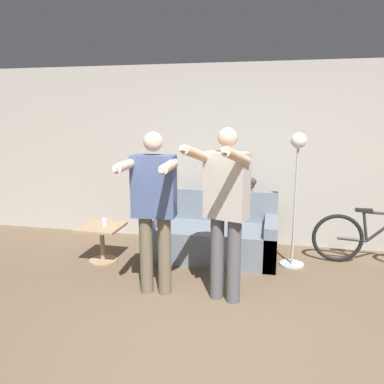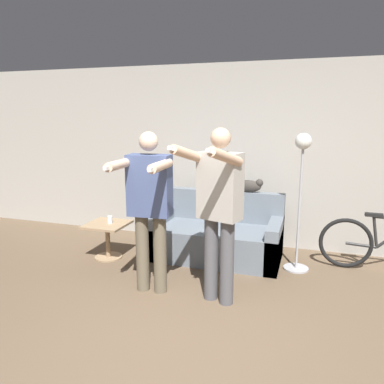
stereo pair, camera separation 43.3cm
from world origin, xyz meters
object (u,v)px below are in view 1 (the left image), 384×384
cat (242,185)px  bicycle (376,239)px  person_right (226,204)px  side_table (102,235)px  person_left (154,203)px  cup (105,222)px  couch (212,236)px  floor_lamp (297,173)px

cat → bicycle: (1.72, -0.18, -0.60)m
person_right → cat: person_right is taller
side_table → bicycle: size_ratio=0.33×
person_left → cat: size_ratio=3.47×
person_left → cup: 1.26m
couch → side_table: size_ratio=3.28×
person_right → cup: person_right is taller
cat → bicycle: cat is taller
floor_lamp → side_table: size_ratio=3.23×
couch → floor_lamp: size_ratio=1.02×
floor_lamp → person_left: bearing=-143.1°
person_right → bicycle: (1.76, 1.34, -0.69)m
floor_lamp → side_table: (-2.42, -0.38, -0.84)m
cat → side_table: (-1.73, -0.80, -0.59)m
person_right → cup: 1.87m
couch → person_right: size_ratio=0.97×
side_table → bicycle: bicycle is taller
side_table → cup: 0.18m
person_right → bicycle: 2.32m
cat → floor_lamp: size_ratio=0.30×
couch → person_left: bearing=-109.2°
person_right → cat: bearing=105.4°
floor_lamp → cat: bearing=148.6°
person_right → cat: (0.04, 1.52, -0.08)m
cup → person_left: bearing=-38.9°
cat → cup: size_ratio=4.96×
floor_lamp → couch: bearing=174.6°
person_left → couch: bearing=66.9°
person_right → floor_lamp: (0.73, 1.10, 0.17)m
cup → person_right: bearing=-24.0°
couch → floor_lamp: bearing=-5.4°
couch → person_right: 1.45m
person_right → bicycle: bearing=54.2°
person_right → side_table: 1.96m
floor_lamp → person_right: bearing=-123.5°
cat → floor_lamp: bearing=-31.4°
cat → bicycle: 1.83m
person_right → side_table: person_right is taller
person_left → cat: bearing=58.9°
couch → cup: bearing=-160.7°
cup → couch: bearing=19.3°
couch → side_table: bearing=-160.7°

